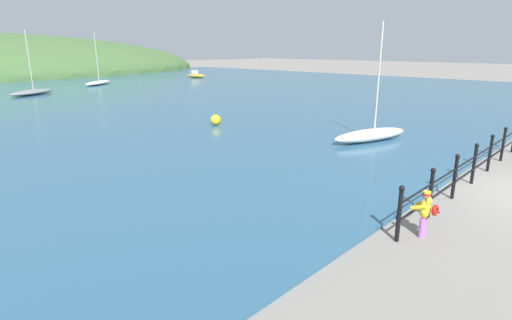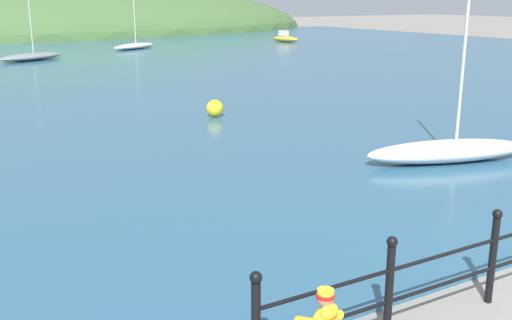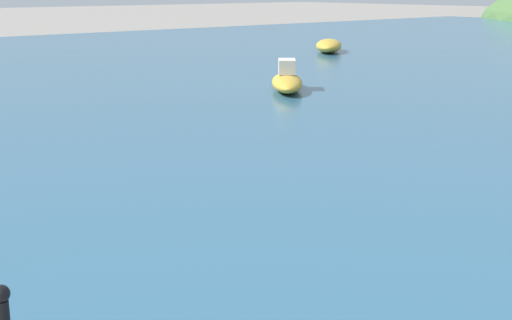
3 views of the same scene
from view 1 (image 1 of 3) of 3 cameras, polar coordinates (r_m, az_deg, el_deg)
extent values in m
cube|color=#2D5B7A|center=(35.93, -26.39, 8.13)|extent=(80.00, 60.00, 0.10)
cylinder|color=black|center=(8.62, 19.75, -7.58)|extent=(0.09, 0.09, 1.10)
sphere|color=black|center=(8.41, 20.12, -3.83)|extent=(0.12, 0.12, 0.12)
cylinder|color=black|center=(10.08, 23.63, -4.61)|extent=(0.09, 0.09, 1.10)
sphere|color=black|center=(9.90, 24.01, -1.36)|extent=(0.12, 0.12, 0.12)
cylinder|color=black|center=(11.58, 26.49, -2.39)|extent=(0.09, 0.09, 1.10)
sphere|color=black|center=(11.43, 26.86, 0.46)|extent=(0.12, 0.12, 0.12)
cylinder|color=black|center=(13.12, 28.69, -0.68)|extent=(0.09, 0.09, 1.10)
sphere|color=black|center=(12.99, 29.03, 1.85)|extent=(0.12, 0.12, 0.12)
cylinder|color=black|center=(14.69, 30.42, 0.66)|extent=(0.09, 0.09, 1.10)
sphere|color=black|center=(14.57, 30.74, 2.93)|extent=(0.12, 0.12, 0.12)
cylinder|color=black|center=(16.27, 31.81, 1.75)|extent=(0.09, 0.09, 1.10)
sphere|color=black|center=(16.16, 32.11, 3.80)|extent=(0.12, 0.12, 0.12)
cylinder|color=black|center=(13.06, 28.84, 0.45)|extent=(9.92, 0.04, 0.04)
cylinder|color=black|center=(13.15, 28.63, -1.10)|extent=(9.92, 0.04, 0.04)
cylinder|color=#AD66C6|center=(9.11, 22.59, -8.95)|extent=(0.11, 0.11, 0.42)
cylinder|color=#AD66C6|center=(9.22, 22.85, -8.67)|extent=(0.11, 0.11, 0.42)
ellipsoid|color=yellow|center=(9.01, 23.00, -6.43)|extent=(0.31, 0.24, 0.40)
ellipsoid|color=yellow|center=(8.93, 23.49, -5.44)|extent=(0.21, 0.13, 0.18)
cylinder|color=yellow|center=(8.89, 22.21, -6.29)|extent=(0.11, 0.32, 0.19)
cylinder|color=yellow|center=(9.15, 22.78, -5.74)|extent=(0.11, 0.32, 0.19)
sphere|color=#A37556|center=(8.91, 23.20, -4.67)|extent=(0.17, 0.17, 0.17)
cylinder|color=red|center=(8.90, 23.22, -4.49)|extent=(0.17, 0.17, 0.04)
cylinder|color=yellow|center=(8.89, 23.25, -4.25)|extent=(0.16, 0.16, 0.04)
ellipsoid|color=red|center=(8.96, 24.20, -6.57)|extent=(0.23, 0.14, 0.24)
sphere|color=black|center=(8.88, 24.55, -6.42)|extent=(0.04, 0.04, 0.04)
sphere|color=black|center=(9.00, 24.66, -6.81)|extent=(0.04, 0.04, 0.04)
ellipsoid|color=gray|center=(37.83, -29.38, 8.45)|extent=(4.42, 3.37, 0.41)
cylinder|color=beige|center=(37.83, -29.68, 12.30)|extent=(0.07, 0.07, 4.67)
ellipsoid|color=silver|center=(17.22, 16.06, 3.46)|extent=(3.96, 1.99, 0.48)
cylinder|color=beige|center=(17.04, 17.13, 11.29)|extent=(0.07, 0.07, 4.23)
ellipsoid|color=gold|center=(52.62, -8.54, 11.82)|extent=(1.49, 2.88, 0.49)
cube|color=silver|center=(52.72, -8.74, 12.32)|extent=(0.64, 0.86, 0.44)
ellipsoid|color=silver|center=(45.22, -21.62, 10.22)|extent=(4.31, 3.53, 0.39)
cylinder|color=beige|center=(45.28, -21.82, 13.57)|extent=(0.07, 0.07, 4.88)
sphere|color=yellow|center=(20.04, -5.78, 5.73)|extent=(0.52, 0.52, 0.52)
camera|label=2|loc=(5.05, 58.80, 5.76)|focal=42.00mm
camera|label=3|loc=(15.04, 38.20, 9.52)|focal=50.00mm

